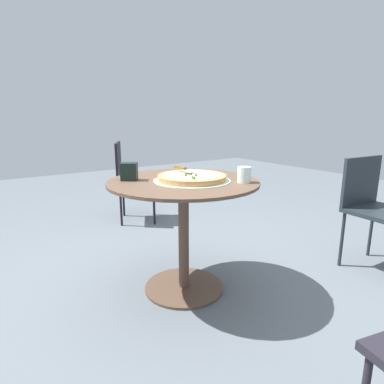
% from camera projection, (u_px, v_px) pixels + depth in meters
% --- Properties ---
extents(ground_plane, '(10.00, 10.00, 0.00)m').
position_uv_depth(ground_plane, '(184.00, 288.00, 2.15)').
color(ground_plane, '#586066').
extents(patio_table, '(0.93, 0.93, 0.74)m').
position_uv_depth(patio_table, '(184.00, 212.00, 2.03)').
color(patio_table, brown).
rests_on(patio_table, ground).
extents(pizza_on_tray, '(0.47, 0.47, 0.06)m').
position_uv_depth(pizza_on_tray, '(192.00, 178.00, 1.97)').
color(pizza_on_tray, silver).
rests_on(pizza_on_tray, patio_table).
extents(pizza_server, '(0.21, 0.09, 0.02)m').
position_uv_depth(pizza_server, '(185.00, 169.00, 2.01)').
color(pizza_server, silver).
rests_on(pizza_server, pizza_on_tray).
extents(drinking_cup, '(0.08, 0.08, 0.09)m').
position_uv_depth(drinking_cup, '(244.00, 175.00, 1.91)').
color(drinking_cup, silver).
rests_on(drinking_cup, patio_table).
extents(napkin_dispenser, '(0.12, 0.12, 0.11)m').
position_uv_depth(napkin_dispenser, '(129.00, 171.00, 1.98)').
color(napkin_dispenser, black).
rests_on(napkin_dispenser, patio_table).
extents(patio_chair_near, '(0.46, 0.46, 0.83)m').
position_uv_depth(patio_chair_near, '(375.00, 204.00, 2.36)').
color(patio_chair_near, '#212A2F').
rests_on(patio_chair_near, ground).
extents(patio_chair_far, '(0.54, 0.54, 0.86)m').
position_uv_depth(patio_chair_far, '(130.00, 176.00, 3.45)').
color(patio_chair_far, black).
rests_on(patio_chair_far, ground).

